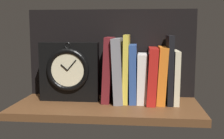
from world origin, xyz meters
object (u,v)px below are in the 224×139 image
Objects in this scene: framed_clock at (69,71)px; book_black_skeptic at (169,69)px; book_white_catcher at (142,78)px; book_cream_twain at (175,77)px; book_gray_chess at (118,70)px; book_blue_modern at (133,73)px; book_red_requiem at (152,75)px; book_orange_pandolfini at (161,75)px; book_maroon_dawkins at (109,69)px; book_yellow_seinlanguage at (126,68)px.

book_black_skeptic is at bearing 2.34° from framed_clock.
book_cream_twain is (11.81, 0.00, 0.62)cm from book_white_catcher.
book_gray_chess is 20.50cm from book_cream_twain.
book_blue_modern is 1.11× the size of book_cream_twain.
book_white_catcher is at bearing 180.00° from book_cream_twain.
book_gray_chess reaches higher than book_white_catcher.
book_white_catcher is 0.89× the size of book_red_requiem.
book_cream_twain is (15.03, 0.00, -1.02)cm from book_blue_modern.
book_red_requiem is 3.35cm from book_orange_pandolfini.
book_blue_modern is 6.76cm from book_red_requiem.
book_maroon_dawkins is 18.83cm from book_orange_pandolfini.
book_gray_chess is 1.11× the size of book_blue_modern.
book_white_catcher is at bearing 3.19° from framed_clock.
book_white_catcher is (3.22, 0.00, -1.65)cm from book_blue_modern.
book_black_skeptic is 1.11× the size of framed_clock.
book_yellow_seinlanguage is 15.33cm from book_black_skeptic.
book_white_catcher is 26.66cm from framed_clock.
book_yellow_seinlanguage reaches higher than book_gray_chess.
book_gray_chess is 1.17× the size of book_red_requiem.
book_orange_pandolfini is 3.40cm from book_black_skeptic.
book_yellow_seinlanguage is at bearing 180.00° from book_white_catcher.
book_gray_chess is 0.96× the size of book_black_skeptic.
book_blue_modern is 15.07cm from book_cream_twain.
book_cream_twain is (17.53, 0.00, -2.78)cm from book_yellow_seinlanguage.
book_gray_chess is at bearing 180.00° from book_cream_twain.
framed_clock is (-36.14, -1.48, -1.07)cm from book_black_skeptic.
book_orange_pandolfini reaches higher than book_white_catcher.
book_maroon_dawkins is at bearing 5.76° from framed_clock.
book_maroon_dawkins is 3.32cm from book_gray_chess.
book_blue_modern is at bearing 0.00° from book_yellow_seinlanguage.
book_black_skeptic is (12.83, 0.00, 1.65)cm from book_blue_modern.
book_yellow_seinlanguage is at bearing 0.00° from book_gray_chess.
framed_clock is at bearing -175.94° from book_yellow_seinlanguage.
book_yellow_seinlanguage is 1.17× the size of book_blue_modern.
framed_clock is at bearing -177.66° from book_black_skeptic.
book_cream_twain is (23.70, 0.00, -2.34)cm from book_maroon_dawkins.
book_blue_modern is 3.62cm from book_white_catcher.
book_maroon_dawkins is 12.25cm from book_white_catcher.
book_black_skeptic reaches higher than book_cream_twain.
book_blue_modern is 23.36cm from framed_clock.
book_gray_chess is 1.15× the size of book_orange_pandolfini.
framed_clock is at bearing -177.47° from book_orange_pandolfini.
book_blue_modern is 0.95× the size of framed_clock.
book_red_requiem is 0.82× the size of book_black_skeptic.
book_gray_chess reaches higher than book_blue_modern.
book_yellow_seinlanguage is 1.12× the size of framed_clock.
book_gray_chess is 12.20cm from book_red_requiem.
framed_clock is (-23.31, -1.48, 0.59)cm from book_blue_modern.
book_blue_modern reaches higher than book_orange_pandolfini.
book_gray_chess is at bearing 180.00° from book_red_requiem.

